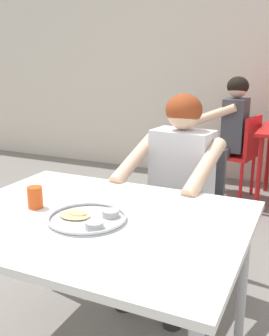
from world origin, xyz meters
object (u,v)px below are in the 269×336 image
Objects in this scene: table_foreground at (96,231)px; diner_foreground at (175,180)px; chair_foreground at (188,205)px; chair_red_left at (240,150)px; patron_background at (226,126)px; drinking_cup at (35,197)px; thali_tray at (88,218)px.

diner_foreground is at bearing 82.18° from table_foreground.
chair_foreground is 0.99× the size of chair_red_left.
patron_background reaches higher than diner_foreground.
drinking_cup is 0.08× the size of patron_background.
chair_foreground is at bearing 83.22° from thali_tray.
chair_red_left is at bearing 89.16° from chair_foreground.
drinking_cup is at bearing -96.01° from patron_background.
thali_tray reaches higher than table_foreground.
table_foreground is 0.96m from chair_foreground.
diner_foreground is 1.83m from patron_background.
drinking_cup is 2.64m from chair_red_left.
chair_red_left is (0.42, 2.58, -0.29)m from drinking_cup.
chair_red_left is at bearing 88.70° from diner_foreground.
table_foreground is 3.83× the size of thali_tray.
chair_red_left is (0.02, 1.63, 0.01)m from chair_foreground.
diner_foreground reaches higher than table_foreground.
thali_tray is (-0.00, -0.05, 0.08)m from table_foreground.
chair_red_left reaches higher than thali_tray.
table_foreground is 0.09m from thali_tray.
chair_foreground is 1.63m from patron_background.
table_foreground is at bearing -93.12° from chair_red_left.
table_foreground is 0.72m from diner_foreground.
thali_tray is 0.38× the size of chair_red_left.
drinking_cup is 2.58m from patron_background.
table_foreground is 1.49× the size of chair_foreground.
patron_background is at bearing 93.50° from diner_foreground.
patron_background is at bearing 90.31° from table_foreground.
table_foreground is at bearing -97.82° from diner_foreground.
table_foreground is 2.57m from chair_red_left.
thali_tray is at bearing -96.78° from chair_foreground.
chair_red_left is at bearing 8.37° from patron_background.
diner_foreground is (0.10, 0.76, -0.04)m from thali_tray.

